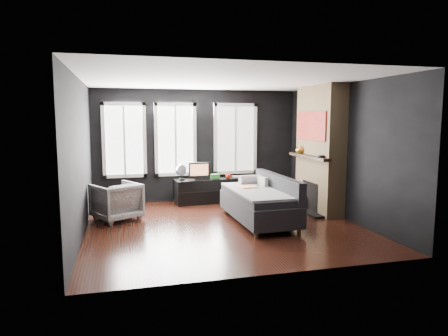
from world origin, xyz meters
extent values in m
plane|color=black|center=(0.00, 0.00, 0.00)|extent=(5.00, 5.00, 0.00)
plane|color=white|center=(0.00, 0.00, 2.70)|extent=(5.00, 5.00, 0.00)
cube|color=black|center=(0.00, 2.50, 1.35)|extent=(5.00, 0.02, 2.70)
cube|color=black|center=(-2.50, 0.00, 1.35)|extent=(0.02, 5.00, 2.70)
cube|color=black|center=(2.50, 0.00, 1.35)|extent=(0.02, 5.00, 2.70)
cube|color=gray|center=(0.95, 0.42, 0.66)|extent=(0.11, 0.34, 0.33)
imported|color=white|center=(-1.95, 0.90, 0.41)|extent=(1.06, 1.05, 0.82)
imported|color=#F82F08|center=(0.66, 2.06, 0.63)|extent=(0.13, 0.11, 0.12)
imported|color=#BCAB94|center=(0.82, 2.20, 0.69)|extent=(0.17, 0.03, 0.23)
cube|color=#2B7C2A|center=(0.34, 2.07, 0.63)|extent=(0.22, 0.16, 0.11)
imported|color=gold|center=(2.05, 1.05, 1.32)|extent=(0.21, 0.22, 0.19)
cylinder|color=black|center=(2.05, 0.05, 1.25)|extent=(0.15, 0.15, 0.04)
camera|label=1|loc=(-1.82, -7.14, 2.01)|focal=32.00mm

